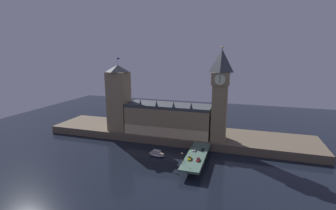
{
  "coord_description": "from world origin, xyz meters",
  "views": [
    {
      "loc": [
        52.21,
        -150.04,
        70.03
      ],
      "look_at": [
        -1.47,
        20.0,
        32.11
      ],
      "focal_mm": 26.0,
      "sensor_mm": 36.0,
      "label": 1
    }
  ],
  "objects_px": {
    "car_southbound_lead": "(198,159)",
    "pedestrian_near_rail": "(184,160)",
    "car_northbound_lead": "(194,150)",
    "street_lamp_near": "(182,157)",
    "clock_tower": "(220,92)",
    "street_lamp_far": "(192,140)",
    "car_southbound_trail": "(203,149)",
    "victoria_tower": "(119,98)",
    "car_northbound_trail": "(190,158)",
    "boat_upstream": "(157,154)"
  },
  "relations": [
    {
      "from": "car_southbound_lead",
      "to": "pedestrian_near_rail",
      "type": "relative_size",
      "value": 2.45
    },
    {
      "from": "car_northbound_lead",
      "to": "street_lamp_near",
      "type": "height_order",
      "value": "street_lamp_near"
    },
    {
      "from": "clock_tower",
      "to": "street_lamp_near",
      "type": "distance_m",
      "value": 58.82
    },
    {
      "from": "pedestrian_near_rail",
      "to": "street_lamp_far",
      "type": "height_order",
      "value": "street_lamp_far"
    },
    {
      "from": "car_northbound_lead",
      "to": "pedestrian_near_rail",
      "type": "bearing_deg",
      "value": -98.18
    },
    {
      "from": "car_southbound_lead",
      "to": "car_southbound_trail",
      "type": "xyz_separation_m",
      "value": [
        -0.0,
        17.03,
        -0.1
      ]
    },
    {
      "from": "victoria_tower",
      "to": "pedestrian_near_rail",
      "type": "bearing_deg",
      "value": -34.2
    },
    {
      "from": "victoria_tower",
      "to": "clock_tower",
      "type": "bearing_deg",
      "value": -1.8
    },
    {
      "from": "clock_tower",
      "to": "victoria_tower",
      "type": "bearing_deg",
      "value": 178.2
    },
    {
      "from": "victoria_tower",
      "to": "car_southbound_lead",
      "type": "distance_m",
      "value": 90.97
    },
    {
      "from": "car_northbound_lead",
      "to": "car_southbound_lead",
      "type": "xyz_separation_m",
      "value": [
        5.35,
        -14.42,
        0.06
      ]
    },
    {
      "from": "clock_tower",
      "to": "street_lamp_far",
      "type": "height_order",
      "value": "clock_tower"
    },
    {
      "from": "victoria_tower",
      "to": "car_northbound_lead",
      "type": "distance_m",
      "value": 80.56
    },
    {
      "from": "street_lamp_far",
      "to": "pedestrian_near_rail",
      "type": "bearing_deg",
      "value": -89.14
    },
    {
      "from": "pedestrian_near_rail",
      "to": "car_northbound_lead",
      "type": "bearing_deg",
      "value": 81.82
    },
    {
      "from": "car_northbound_lead",
      "to": "car_northbound_trail",
      "type": "relative_size",
      "value": 0.86
    },
    {
      "from": "car_northbound_trail",
      "to": "car_southbound_trail",
      "type": "height_order",
      "value": "car_northbound_trail"
    },
    {
      "from": "pedestrian_near_rail",
      "to": "boat_upstream",
      "type": "distance_m",
      "value": 28.32
    },
    {
      "from": "car_southbound_lead",
      "to": "boat_upstream",
      "type": "xyz_separation_m",
      "value": [
        -31.12,
        11.28,
        -5.09
      ]
    },
    {
      "from": "pedestrian_near_rail",
      "to": "street_lamp_near",
      "type": "height_order",
      "value": "street_lamp_near"
    },
    {
      "from": "clock_tower",
      "to": "car_northbound_lead",
      "type": "height_order",
      "value": "clock_tower"
    },
    {
      "from": "car_southbound_trail",
      "to": "victoria_tower",
      "type": "bearing_deg",
      "value": 161.81
    },
    {
      "from": "car_southbound_trail",
      "to": "street_lamp_near",
      "type": "bearing_deg",
      "value": -109.3
    },
    {
      "from": "victoria_tower",
      "to": "street_lamp_near",
      "type": "distance_m",
      "value": 86.75
    },
    {
      "from": "victoria_tower",
      "to": "boat_upstream",
      "type": "height_order",
      "value": "victoria_tower"
    },
    {
      "from": "car_northbound_trail",
      "to": "boat_upstream",
      "type": "height_order",
      "value": "car_northbound_trail"
    },
    {
      "from": "car_northbound_lead",
      "to": "pedestrian_near_rail",
      "type": "xyz_separation_m",
      "value": [
        -2.68,
        -18.63,
        0.33
      ]
    },
    {
      "from": "victoria_tower",
      "to": "street_lamp_far",
      "type": "bearing_deg",
      "value": -16.19
    },
    {
      "from": "street_lamp_far",
      "to": "boat_upstream",
      "type": "bearing_deg",
      "value": -153.92
    },
    {
      "from": "car_southbound_lead",
      "to": "boat_upstream",
      "type": "bearing_deg",
      "value": 160.07
    },
    {
      "from": "car_northbound_lead",
      "to": "street_lamp_near",
      "type": "distance_m",
      "value": 22.0
    },
    {
      "from": "victoria_tower",
      "to": "street_lamp_near",
      "type": "height_order",
      "value": "victoria_tower"
    },
    {
      "from": "car_southbound_trail",
      "to": "boat_upstream",
      "type": "distance_m",
      "value": 32.04
    },
    {
      "from": "car_northbound_trail",
      "to": "car_southbound_lead",
      "type": "relative_size",
      "value": 1.07
    },
    {
      "from": "boat_upstream",
      "to": "car_southbound_lead",
      "type": "bearing_deg",
      "value": -19.93
    },
    {
      "from": "car_southbound_trail",
      "to": "boat_upstream",
      "type": "relative_size",
      "value": 0.32
    },
    {
      "from": "clock_tower",
      "to": "car_southbound_lead",
      "type": "xyz_separation_m",
      "value": [
        -7.82,
        -39.39,
        -35.86
      ]
    },
    {
      "from": "car_southbound_trail",
      "to": "boat_upstream",
      "type": "height_order",
      "value": "car_southbound_trail"
    },
    {
      "from": "boat_upstream",
      "to": "clock_tower",
      "type": "bearing_deg",
      "value": 35.82
    },
    {
      "from": "car_northbound_lead",
      "to": "car_southbound_trail",
      "type": "bearing_deg",
      "value": 25.94
    },
    {
      "from": "car_northbound_lead",
      "to": "street_lamp_far",
      "type": "bearing_deg",
      "value": 111.11
    },
    {
      "from": "street_lamp_near",
      "to": "car_northbound_trail",
      "type": "bearing_deg",
      "value": 66.83
    },
    {
      "from": "car_northbound_lead",
      "to": "car_northbound_trail",
      "type": "bearing_deg",
      "value": -90.0
    },
    {
      "from": "clock_tower",
      "to": "car_southbound_lead",
      "type": "height_order",
      "value": "clock_tower"
    },
    {
      "from": "car_southbound_lead",
      "to": "street_lamp_near",
      "type": "relative_size",
      "value": 0.65
    },
    {
      "from": "car_northbound_trail",
      "to": "car_southbound_lead",
      "type": "bearing_deg",
      "value": -1.47
    },
    {
      "from": "car_southbound_trail",
      "to": "street_lamp_near",
      "type": "height_order",
      "value": "street_lamp_near"
    },
    {
      "from": "car_southbound_lead",
      "to": "street_lamp_near",
      "type": "bearing_deg",
      "value": -140.09
    },
    {
      "from": "pedestrian_near_rail",
      "to": "street_lamp_far",
      "type": "xyz_separation_m",
      "value": [
        -0.4,
        26.6,
        3.21
      ]
    },
    {
      "from": "car_southbound_lead",
      "to": "car_southbound_trail",
      "type": "relative_size",
      "value": 1.16
    }
  ]
}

